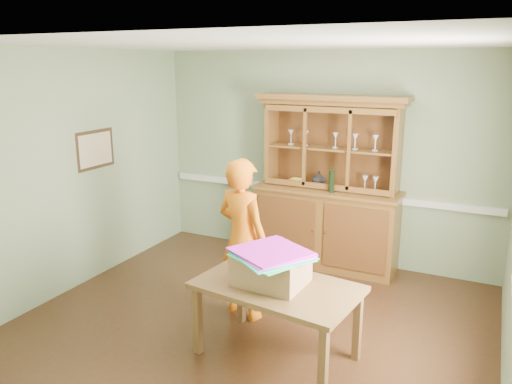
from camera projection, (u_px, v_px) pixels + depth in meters
The scene contains 12 objects.
floor at pixel (255, 322), 5.05m from camera, with size 4.50×4.50×0.00m, color #402414.
ceiling at pixel (255, 44), 4.36m from camera, with size 4.50×4.50×0.00m, color white.
wall_back at pixel (323, 158), 6.45m from camera, with size 4.50×4.50×0.00m, color gray.
wall_left at pixel (77, 171), 5.66m from camera, with size 4.00×4.00×0.00m, color gray.
wall_front at pixel (107, 270), 2.97m from camera, with size 4.50×4.50×0.00m, color gray.
chair_rail at pixel (321, 192), 6.54m from camera, with size 4.41×0.05×0.08m, color silver.
framed_map at pixel (96, 150), 5.86m from camera, with size 0.03×0.60×0.46m.
china_hutch at pixel (327, 208), 6.31m from camera, with size 1.84×0.61×2.17m.
dining_table at pixel (277, 293), 4.31m from camera, with size 1.47×1.00×0.69m.
cardboard_box at pixel (271, 268), 4.29m from camera, with size 0.58×0.46×0.27m, color #9B7750.
kite_stack at pixel (273, 254), 4.19m from camera, with size 0.76×0.76×0.04m.
person at pixel (243, 239), 5.01m from camera, with size 0.60×0.40×1.65m, color orange.
Camera 1 is at (2.00, -4.09, 2.55)m, focal length 35.00 mm.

